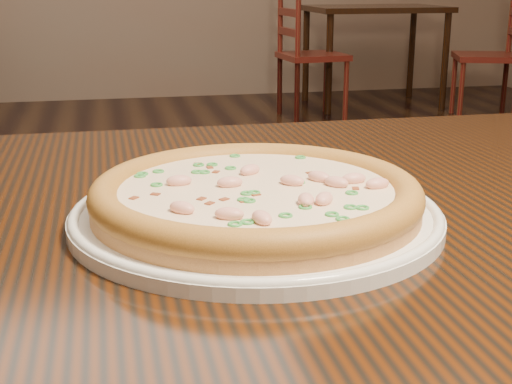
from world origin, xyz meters
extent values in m
cube|color=black|center=(0.15, -0.77, 0.73)|extent=(1.20, 0.80, 0.04)
cylinder|color=white|center=(0.03, -0.82, 0.76)|extent=(0.34, 0.34, 0.01)
torus|color=white|center=(0.03, -0.82, 0.76)|extent=(0.34, 0.34, 0.01)
cylinder|color=tan|center=(0.03, -0.82, 0.77)|extent=(0.30, 0.30, 0.02)
torus|color=#BB7934|center=(0.03, -0.82, 0.78)|extent=(0.31, 0.31, 0.03)
cylinder|color=beige|center=(0.03, -0.82, 0.78)|extent=(0.25, 0.25, 0.00)
ellipsoid|color=#F2B29E|center=(0.13, -0.82, 0.79)|extent=(0.03, 0.02, 0.01)
ellipsoid|color=#F2B29E|center=(0.14, -0.84, 0.79)|extent=(0.03, 0.02, 0.01)
ellipsoid|color=#F2B29E|center=(-0.03, -0.80, 0.79)|extent=(0.02, 0.02, 0.01)
ellipsoid|color=#F2B29E|center=(0.07, -0.82, 0.79)|extent=(0.03, 0.03, 0.01)
ellipsoid|color=#F2B29E|center=(0.08, -0.88, 0.79)|extent=(0.02, 0.03, 0.01)
ellipsoid|color=#F2B29E|center=(0.02, -0.91, 0.79)|extent=(0.02, 0.03, 0.01)
ellipsoid|color=#F2B29E|center=(-0.04, -0.88, 0.79)|extent=(0.03, 0.03, 0.01)
ellipsoid|color=#F2B29E|center=(0.01, -0.81, 0.79)|extent=(0.02, 0.01, 0.01)
ellipsoid|color=#F2B29E|center=(0.10, -0.81, 0.79)|extent=(0.03, 0.03, 0.01)
ellipsoid|color=#F2B29E|center=(-0.01, -0.90, 0.79)|extent=(0.03, 0.02, 0.01)
ellipsoid|color=#F2B29E|center=(0.06, -0.88, 0.79)|extent=(0.02, 0.03, 0.01)
ellipsoid|color=#F2B29E|center=(0.04, -0.77, 0.79)|extent=(0.03, 0.03, 0.01)
ellipsoid|color=#F2B29E|center=(0.11, -0.83, 0.79)|extent=(0.03, 0.03, 0.01)
cube|color=maroon|center=(-0.06, -0.82, 0.78)|extent=(0.01, 0.01, 0.00)
cube|color=maroon|center=(0.13, -0.81, 0.78)|extent=(0.01, 0.01, 0.00)
cube|color=maroon|center=(0.15, -0.84, 0.78)|extent=(0.01, 0.01, 0.00)
cube|color=maroon|center=(-0.08, -0.83, 0.78)|extent=(0.01, 0.01, 0.00)
cube|color=maroon|center=(-0.02, -0.86, 0.78)|extent=(0.01, 0.01, 0.00)
cube|color=maroon|center=(0.03, -0.84, 0.78)|extent=(0.01, 0.01, 0.00)
cube|color=maroon|center=(0.12, -0.84, 0.78)|extent=(0.01, 0.01, 0.00)
cube|color=maroon|center=(0.00, -0.74, 0.78)|extent=(0.01, 0.01, 0.00)
cube|color=maroon|center=(-0.04, -0.87, 0.78)|extent=(0.01, 0.01, 0.00)
cube|color=maroon|center=(0.10, -0.79, 0.78)|extent=(0.01, 0.01, 0.00)
cube|color=maroon|center=(0.10, -0.78, 0.78)|extent=(0.01, 0.01, 0.00)
cube|color=maroon|center=(0.00, -0.85, 0.78)|extent=(0.01, 0.01, 0.00)
cube|color=maroon|center=(-0.02, -0.84, 0.78)|extent=(0.01, 0.01, 0.00)
cube|color=maroon|center=(-0.01, -0.72, 0.78)|extent=(0.01, 0.01, 0.00)
cube|color=maroon|center=(0.01, -0.76, 0.78)|extent=(0.01, 0.01, 0.00)
cube|color=maroon|center=(0.01, -0.86, 0.78)|extent=(0.01, 0.01, 0.00)
torus|color=green|center=(0.08, -0.91, 0.79)|extent=(0.02, 0.02, 0.00)
torus|color=green|center=(0.00, -0.92, 0.79)|extent=(0.02, 0.02, 0.00)
torus|color=green|center=(0.01, -0.73, 0.79)|extent=(0.02, 0.02, 0.00)
torus|color=green|center=(0.03, -0.84, 0.79)|extent=(0.02, 0.02, 0.00)
torus|color=green|center=(-0.07, -0.76, 0.79)|extent=(0.01, 0.01, 0.00)
torus|color=green|center=(0.08, -0.81, 0.79)|extent=(0.02, 0.02, 0.00)
torus|color=green|center=(0.02, -0.86, 0.79)|extent=(0.01, 0.01, 0.00)
torus|color=green|center=(0.06, -0.89, 0.79)|extent=(0.01, 0.01, 0.00)
torus|color=green|center=(0.02, -0.84, 0.79)|extent=(0.01, 0.01, 0.00)
torus|color=green|center=(0.08, -0.92, 0.79)|extent=(0.01, 0.01, 0.00)
torus|color=green|center=(0.04, -0.70, 0.79)|extent=(0.02, 0.02, 0.00)
torus|color=green|center=(-0.07, -0.75, 0.79)|extent=(0.02, 0.02, 0.00)
torus|color=green|center=(0.02, -0.75, 0.79)|extent=(0.01, 0.01, 0.00)
torus|color=green|center=(-0.06, -0.79, 0.79)|extent=(0.02, 0.02, 0.00)
torus|color=green|center=(0.11, -0.86, 0.79)|extent=(0.01, 0.01, 0.00)
torus|color=green|center=(0.01, -0.86, 0.79)|extent=(0.02, 0.02, 0.00)
torus|color=green|center=(0.10, -0.89, 0.79)|extent=(0.02, 0.02, 0.00)
torus|color=green|center=(-0.01, -0.76, 0.79)|extent=(0.02, 0.02, 0.00)
torus|color=green|center=(-0.01, -0.76, 0.79)|extent=(0.02, 0.02, 0.00)
torus|color=green|center=(-0.01, -0.73, 0.79)|extent=(0.02, 0.02, 0.00)
torus|color=green|center=(0.11, -0.83, 0.79)|extent=(0.02, 0.02, 0.00)
torus|color=green|center=(0.04, -0.90, 0.79)|extent=(0.02, 0.02, 0.00)
torus|color=green|center=(0.01, -0.91, 0.79)|extent=(0.02, 0.02, 0.00)
torus|color=green|center=(-0.05, -0.75, 0.79)|extent=(0.02, 0.02, 0.00)
torus|color=green|center=(0.11, -0.90, 0.79)|extent=(0.01, 0.01, 0.00)
torus|color=green|center=(0.10, -0.72, 0.79)|extent=(0.02, 0.02, 0.00)
cube|color=black|center=(1.95, 3.79, 0.73)|extent=(1.00, 0.70, 0.04)
cylinder|color=black|center=(1.50, 3.49, 0.35)|extent=(0.05, 0.05, 0.71)
cylinder|color=black|center=(2.40, 3.49, 0.35)|extent=(0.05, 0.05, 0.71)
cylinder|color=black|center=(1.50, 4.09, 0.35)|extent=(0.05, 0.05, 0.71)
cylinder|color=black|center=(2.40, 4.09, 0.35)|extent=(0.05, 0.05, 0.71)
cube|color=#5A0F11|center=(1.35, 3.40, 0.43)|extent=(0.46, 0.46, 0.04)
cylinder|color=#5A0F11|center=(1.54, 3.24, 0.21)|extent=(0.04, 0.04, 0.41)
cylinder|color=#5A0F11|center=(1.51, 3.59, 0.21)|extent=(0.04, 0.04, 0.41)
cylinder|color=#5A0F11|center=(1.18, 3.20, 0.21)|extent=(0.04, 0.04, 0.41)
cylinder|color=#5A0F11|center=(1.15, 3.56, 0.21)|extent=(0.04, 0.04, 0.41)
cylinder|color=#5A0F11|center=(1.18, 3.20, 0.47)|extent=(0.04, 0.04, 0.95)
cylinder|color=#5A0F11|center=(1.15, 3.56, 0.47)|extent=(0.04, 0.04, 0.95)
cube|color=#5A0F11|center=(1.17, 3.38, 0.60)|extent=(0.06, 0.36, 0.05)
cube|color=#5A0F11|center=(1.17, 3.38, 0.73)|extent=(0.06, 0.36, 0.05)
cube|color=#5A0F11|center=(2.51, 3.11, 0.43)|extent=(0.53, 0.53, 0.04)
cylinder|color=#5A0F11|center=(2.40, 3.33, 0.21)|extent=(0.04, 0.04, 0.41)
cylinder|color=#5A0F11|center=(2.28, 2.99, 0.21)|extent=(0.04, 0.04, 0.41)
cylinder|color=#5A0F11|center=(2.74, 3.22, 0.21)|extent=(0.04, 0.04, 0.41)
cylinder|color=#5A0F11|center=(2.74, 3.22, 0.47)|extent=(0.04, 0.04, 0.95)
camera|label=1|loc=(-0.10, -1.43, 0.97)|focal=50.00mm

